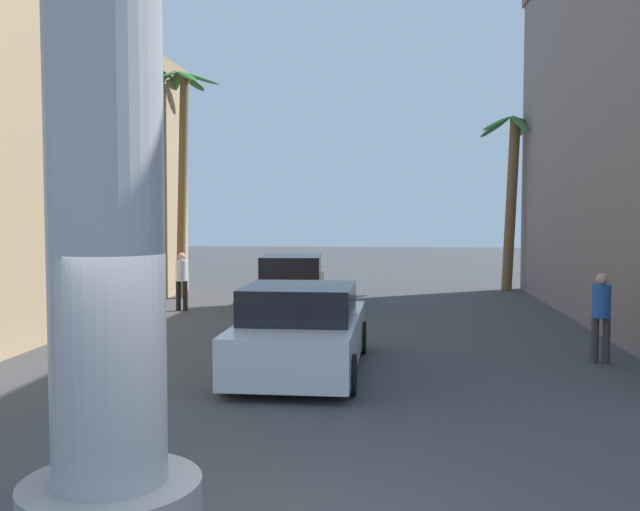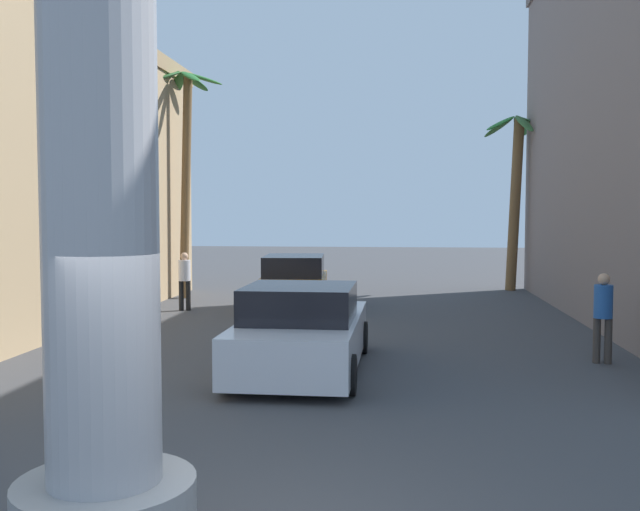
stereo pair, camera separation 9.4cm
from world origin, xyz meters
TOP-DOWN VIEW (x-y plane):
  - ground_plane at (0.00, 10.00)m, footprint 86.91×86.91m
  - street_lamp at (5.39, 7.48)m, footprint 2.33×0.28m
  - car_lead at (-0.47, 6.98)m, footprint 2.17×4.79m
  - car_far at (-1.82, 15.29)m, footprint 2.25×4.39m
  - palm_tree_far_left at (-5.80, 17.53)m, footprint 2.85×2.70m
  - palm_tree_far_right at (5.42, 21.00)m, footprint 2.65×2.74m
  - pedestrian_mid_right at (5.03, 8.24)m, footprint 0.41×0.41m
  - pedestrian_far_left at (-4.89, 14.45)m, footprint 0.39×0.39m

SIDE VIEW (x-z plane):
  - ground_plane at x=0.00m, z-range 0.00..0.00m
  - car_lead at x=-0.47m, z-range -0.08..1.48m
  - car_far at x=-1.82m, z-range -0.04..1.52m
  - pedestrian_far_left at x=-4.89m, z-range 0.14..1.82m
  - pedestrian_mid_right at x=5.03m, z-range 0.14..1.84m
  - palm_tree_far_right at x=5.42m, z-range 0.67..7.04m
  - street_lamp at x=5.39m, z-range 0.74..8.27m
  - palm_tree_far_left at x=-5.80m, z-range 1.24..8.76m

